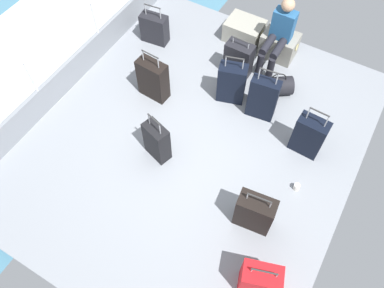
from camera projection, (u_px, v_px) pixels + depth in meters
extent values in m
cube|color=gray|center=(195.00, 138.00, 5.56)|extent=(4.40, 5.20, 0.06)
cube|color=gray|center=(73.00, 70.00, 5.94)|extent=(0.06, 5.20, 0.45)
cylinder|color=silver|center=(36.00, 88.00, 5.38)|extent=(0.04, 0.04, 1.00)
cylinder|color=silver|center=(97.00, 30.00, 6.03)|extent=(0.04, 0.04, 1.00)
cylinder|color=silver|center=(59.00, 31.00, 5.29)|extent=(0.04, 4.16, 0.04)
cube|color=white|center=(18.00, 63.00, 6.80)|extent=(2.40, 7.28, 0.01)
cube|color=gray|center=(244.00, 31.00, 6.49)|extent=(0.61, 0.47, 0.35)
torus|color=tan|center=(228.00, 21.00, 6.52)|extent=(0.02, 0.12, 0.12)
torus|color=tan|center=(262.00, 34.00, 6.35)|extent=(0.02, 0.12, 0.12)
cube|color=gray|center=(279.00, 45.00, 6.27)|extent=(0.56, 0.41, 0.41)
torus|color=tan|center=(263.00, 35.00, 6.27)|extent=(0.02, 0.12, 0.12)
torus|color=tan|center=(297.00, 47.00, 6.12)|extent=(0.02, 0.12, 0.12)
cube|color=#26598C|center=(283.00, 25.00, 5.87)|extent=(0.34, 0.20, 0.48)
sphere|color=tan|center=(288.00, 5.00, 5.56)|extent=(0.20, 0.20, 0.20)
cylinder|color=black|center=(278.00, 49.00, 5.87)|extent=(0.12, 0.40, 0.12)
cylinder|color=black|center=(270.00, 68.00, 5.98)|extent=(0.11, 0.11, 0.41)
cylinder|color=black|center=(268.00, 45.00, 5.92)|extent=(0.12, 0.40, 0.12)
cylinder|color=black|center=(260.00, 64.00, 6.03)|extent=(0.11, 0.11, 0.41)
cube|color=black|center=(255.00, 212.00, 4.61)|extent=(0.48, 0.29, 0.58)
cylinder|color=#A5A8AD|center=(247.00, 196.00, 4.34)|extent=(0.02, 0.02, 0.12)
cylinder|color=#A5A8AD|center=(270.00, 205.00, 4.28)|extent=(0.02, 0.02, 0.12)
cylinder|color=#2D2D2D|center=(260.00, 198.00, 4.26)|extent=(0.29, 0.05, 0.02)
cube|color=silver|center=(259.00, 199.00, 4.57)|extent=(0.05, 0.01, 0.08)
cube|color=black|center=(238.00, 59.00, 5.98)|extent=(0.43, 0.24, 0.58)
cylinder|color=#A5A8AD|center=(233.00, 40.00, 5.72)|extent=(0.02, 0.02, 0.10)
cylinder|color=#A5A8AD|center=(248.00, 46.00, 5.65)|extent=(0.02, 0.02, 0.10)
cylinder|color=#2D2D2D|center=(241.00, 40.00, 5.65)|extent=(0.27, 0.02, 0.02)
cube|color=green|center=(242.00, 52.00, 5.99)|extent=(0.05, 0.01, 0.08)
cube|color=black|center=(155.00, 29.00, 6.41)|extent=(0.46, 0.27, 0.50)
cylinder|color=#A5A8AD|center=(145.00, 9.00, 6.15)|extent=(0.02, 0.02, 0.19)
cylinder|color=#A5A8AD|center=(160.00, 14.00, 6.09)|extent=(0.02, 0.02, 0.19)
cylinder|color=#2D2D2D|center=(152.00, 6.00, 6.04)|extent=(0.29, 0.05, 0.02)
cube|color=silver|center=(157.00, 20.00, 6.40)|extent=(0.05, 0.01, 0.08)
cube|color=red|center=(260.00, 280.00, 4.20)|extent=(0.48, 0.37, 0.54)
cylinder|color=#A5A8AD|center=(252.00, 270.00, 3.95)|extent=(0.02, 0.02, 0.08)
cylinder|color=#A5A8AD|center=(277.00, 275.00, 3.92)|extent=(0.02, 0.02, 0.08)
cylinder|color=#2D2D2D|center=(265.00, 272.00, 3.90)|extent=(0.27, 0.10, 0.02)
cube|color=green|center=(262.00, 267.00, 4.22)|extent=(0.05, 0.02, 0.08)
cube|color=black|center=(263.00, 99.00, 5.46)|extent=(0.43, 0.23, 0.72)
cylinder|color=#A5A8AD|center=(259.00, 74.00, 5.10)|extent=(0.02, 0.02, 0.20)
cylinder|color=#A5A8AD|center=(277.00, 79.00, 5.05)|extent=(0.02, 0.02, 0.20)
cylinder|color=#2D2D2D|center=(269.00, 71.00, 4.99)|extent=(0.26, 0.05, 0.02)
cube|color=green|center=(267.00, 83.00, 5.32)|extent=(0.05, 0.01, 0.08)
cube|color=black|center=(309.00, 136.00, 5.17)|extent=(0.42, 0.25, 0.63)
cylinder|color=#A5A8AD|center=(308.00, 113.00, 4.85)|extent=(0.02, 0.02, 0.21)
cylinder|color=#A5A8AD|center=(327.00, 121.00, 4.78)|extent=(0.02, 0.02, 0.21)
cylinder|color=#2D2D2D|center=(320.00, 112.00, 4.73)|extent=(0.27, 0.03, 0.02)
cube|color=green|center=(314.00, 126.00, 5.15)|extent=(0.05, 0.01, 0.08)
cube|color=black|center=(232.00, 83.00, 5.66)|extent=(0.46, 0.34, 0.65)
cylinder|color=#A5A8AD|center=(226.00, 61.00, 5.33)|extent=(0.02, 0.02, 0.18)
cylinder|color=#A5A8AD|center=(243.00, 64.00, 5.29)|extent=(0.02, 0.02, 0.18)
cylinder|color=#2D2D2D|center=(235.00, 58.00, 5.23)|extent=(0.26, 0.09, 0.02)
cube|color=white|center=(234.00, 75.00, 5.69)|extent=(0.05, 0.02, 0.08)
cube|color=black|center=(157.00, 141.00, 5.13)|extent=(0.40, 0.29, 0.61)
cylinder|color=#A5A8AD|center=(149.00, 119.00, 4.84)|extent=(0.02, 0.02, 0.19)
cylinder|color=#A5A8AD|center=(160.00, 129.00, 4.75)|extent=(0.02, 0.02, 0.19)
cylinder|color=#2D2D2D|center=(154.00, 119.00, 4.71)|extent=(0.23, 0.09, 0.02)
cube|color=silver|center=(162.00, 132.00, 5.06)|extent=(0.05, 0.02, 0.08)
cube|color=black|center=(153.00, 80.00, 5.70)|extent=(0.46, 0.26, 0.66)
cylinder|color=#A5A8AD|center=(143.00, 55.00, 5.39)|extent=(0.02, 0.02, 0.18)
cylinder|color=#A5A8AD|center=(158.00, 63.00, 5.31)|extent=(0.02, 0.02, 0.18)
cylinder|color=#2D2D2D|center=(150.00, 54.00, 5.27)|extent=(0.29, 0.04, 0.02)
cube|color=white|center=(157.00, 72.00, 5.69)|extent=(0.05, 0.01, 0.08)
cylinder|color=black|center=(276.00, 86.00, 5.87)|extent=(0.56, 0.51, 0.29)
torus|color=black|center=(278.00, 79.00, 5.74)|extent=(0.21, 0.15, 0.25)
cylinder|color=white|center=(297.00, 187.00, 5.05)|extent=(0.08, 0.08, 0.10)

